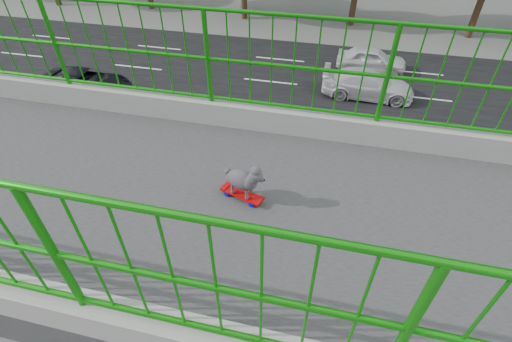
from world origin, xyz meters
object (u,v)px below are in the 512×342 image
object	(u,v)px
car_0	(374,225)
car_3	(368,84)
skateboard	(242,194)
poodle	(243,179)
car_2	(85,83)
car_4	(372,59)

from	to	relation	value
car_0	car_3	distance (m)	9.60
skateboard	poodle	xyz separation A→B (m)	(0.01, 0.02, 0.22)
car_0	car_2	world-z (taller)	car_2
car_3	car_4	xyz separation A→B (m)	(-3.20, 0.20, -0.01)
skateboard	car_4	xyz separation A→B (m)	(-18.68, 2.64, -6.38)
car_0	car_3	bearing A→B (deg)	-178.71
car_0	car_2	bearing A→B (deg)	-113.92
car_3	car_4	distance (m)	3.21
car_3	car_2	bearing A→B (deg)	102.69
poodle	car_0	distance (m)	9.23
car_2	car_3	bearing A→B (deg)	-77.31
car_0	car_4	distance (m)	12.80
car_0	car_3	xyz separation A→B (m)	(-9.60, -0.22, 0.02)
skateboard	poodle	world-z (taller)	poodle
car_0	car_2	distance (m)	15.78
car_0	poodle	bearing A→B (deg)	-24.13
car_0	car_4	world-z (taller)	car_4
skateboard	car_0	distance (m)	9.08
skateboard	car_4	world-z (taller)	skateboard
poodle	skateboard	bearing A→B (deg)	-90.00
poodle	car_2	distance (m)	18.26
skateboard	car_3	distance (m)	16.92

